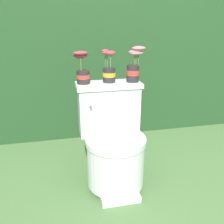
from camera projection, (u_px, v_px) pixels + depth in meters
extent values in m
plane|color=#4C703D|center=(128.00, 185.00, 1.73)|extent=(12.00, 12.00, 0.00)
cube|color=#234723|center=(98.00, 58.00, 2.54)|extent=(4.13, 0.68, 1.41)
cube|color=silver|center=(115.00, 184.00, 1.70)|extent=(0.25, 0.38, 0.04)
cylinder|color=silver|center=(115.00, 163.00, 1.64)|extent=(0.37, 0.37, 0.30)
cylinder|color=silver|center=(116.00, 140.00, 1.59)|extent=(0.39, 0.39, 0.04)
cube|color=silver|center=(109.00, 110.00, 1.73)|extent=(0.41, 0.16, 0.33)
cube|color=silver|center=(109.00, 85.00, 1.67)|extent=(0.44, 0.19, 0.03)
cylinder|color=silver|center=(90.00, 103.00, 1.57)|extent=(0.02, 0.05, 0.02)
cylinder|color=#262628|center=(83.00, 77.00, 1.63)|extent=(0.08, 0.08, 0.09)
cylinder|color=red|center=(83.00, 76.00, 1.63)|extent=(0.09, 0.09, 0.03)
cylinder|color=#332319|center=(83.00, 71.00, 1.62)|extent=(0.08, 0.08, 0.01)
cylinder|color=#4C753D|center=(81.00, 64.00, 1.62)|extent=(0.01, 0.01, 0.08)
ellipsoid|color=#93333D|center=(81.00, 55.00, 1.60)|extent=(0.09, 0.07, 0.04)
cylinder|color=#4C753D|center=(81.00, 63.00, 1.61)|extent=(0.01, 0.01, 0.09)
ellipsoid|color=#93333D|center=(80.00, 54.00, 1.59)|extent=(0.06, 0.04, 0.03)
cylinder|color=#4C753D|center=(81.00, 64.00, 1.61)|extent=(0.01, 0.01, 0.08)
ellipsoid|color=#93333D|center=(80.00, 57.00, 1.59)|extent=(0.06, 0.04, 0.02)
cylinder|color=#4C753D|center=(81.00, 63.00, 1.59)|extent=(0.01, 0.01, 0.11)
ellipsoid|color=#93333D|center=(80.00, 53.00, 1.57)|extent=(0.10, 0.07, 0.03)
cylinder|color=#262628|center=(109.00, 75.00, 1.67)|extent=(0.08, 0.08, 0.10)
cylinder|color=orange|center=(109.00, 74.00, 1.67)|extent=(0.09, 0.09, 0.03)
cylinder|color=#332319|center=(109.00, 69.00, 1.65)|extent=(0.08, 0.08, 0.01)
cylinder|color=#4C753D|center=(111.00, 61.00, 1.63)|extent=(0.01, 0.01, 0.09)
ellipsoid|color=#93333D|center=(111.00, 53.00, 1.61)|extent=(0.07, 0.05, 0.03)
cylinder|color=#4C753D|center=(107.00, 61.00, 1.64)|extent=(0.01, 0.01, 0.09)
ellipsoid|color=#93333D|center=(107.00, 53.00, 1.62)|extent=(0.07, 0.05, 0.02)
cylinder|color=#4C753D|center=(105.00, 60.00, 1.66)|extent=(0.01, 0.01, 0.10)
ellipsoid|color=#93333D|center=(105.00, 51.00, 1.64)|extent=(0.05, 0.04, 0.02)
cylinder|color=#262628|center=(133.00, 73.00, 1.68)|extent=(0.08, 0.08, 0.11)
cylinder|color=red|center=(133.00, 73.00, 1.67)|extent=(0.09, 0.09, 0.03)
cylinder|color=#332319|center=(133.00, 66.00, 1.66)|extent=(0.08, 0.08, 0.01)
cylinder|color=#4C753D|center=(139.00, 57.00, 1.64)|extent=(0.01, 0.01, 0.10)
ellipsoid|color=#B26B75|center=(139.00, 48.00, 1.62)|extent=(0.09, 0.07, 0.02)
cylinder|color=#4C753D|center=(136.00, 60.00, 1.65)|extent=(0.01, 0.01, 0.07)
ellipsoid|color=#B26B75|center=(136.00, 53.00, 1.63)|extent=(0.09, 0.07, 0.03)
cylinder|color=#4C753D|center=(138.00, 58.00, 1.65)|extent=(0.01, 0.01, 0.09)
ellipsoid|color=#B26B75|center=(138.00, 49.00, 1.63)|extent=(0.09, 0.06, 0.04)
cylinder|color=#4C753D|center=(135.00, 59.00, 1.65)|extent=(0.01, 0.01, 0.08)
ellipsoid|color=#B26B75|center=(135.00, 52.00, 1.63)|extent=(0.08, 0.06, 0.03)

